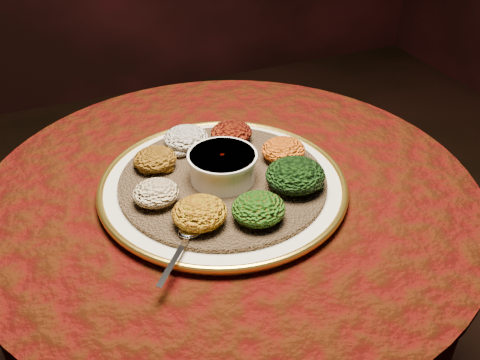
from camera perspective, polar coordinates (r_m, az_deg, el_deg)
name	(u,v)px	position (r m, az deg, el deg)	size (l,w,h in m)	color
table	(231,255)	(1.14, -1.00, -7.96)	(0.96, 0.96, 0.73)	black
platter	(223,185)	(1.01, -1.83, -0.57)	(0.55, 0.55, 0.02)	white
injera	(223,181)	(1.01, -1.84, -0.07)	(0.39, 0.39, 0.01)	brown
stew_bowl	(222,165)	(0.98, -1.88, 1.64)	(0.13, 0.13, 0.05)	white
spoon	(188,236)	(0.87, -5.54, -5.95)	(0.11, 0.12, 0.01)	silver
portion_ayib	(186,138)	(1.09, -5.80, 4.46)	(0.09, 0.09, 0.04)	white
portion_kitfo	(231,133)	(1.10, -0.93, 5.06)	(0.09, 0.08, 0.04)	black
portion_tikil	(283,150)	(1.05, 4.65, 3.20)	(0.09, 0.08, 0.04)	#BD7C0F
portion_gomen	(295,175)	(0.97, 5.92, 0.51)	(0.11, 0.10, 0.05)	black
portion_mixveg	(258,209)	(0.89, 1.98, -3.09)	(0.09, 0.09, 0.04)	#9A3809
portion_kik	(200,213)	(0.89, -4.33, -3.52)	(0.09, 0.09, 0.04)	#BB8D10
portion_timatim	(156,193)	(0.94, -8.95, -1.37)	(0.08, 0.08, 0.04)	maroon
portion_shiro	(155,159)	(1.03, -9.04, 2.23)	(0.08, 0.08, 0.04)	#865310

